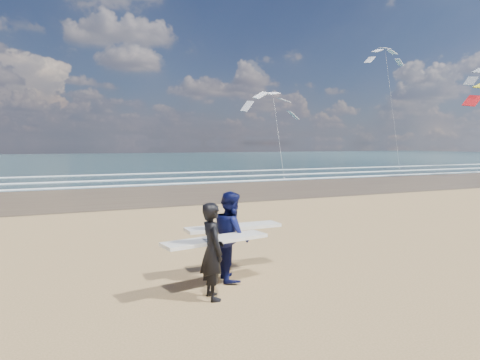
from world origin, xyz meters
name	(u,v)px	position (x,y,z in m)	size (l,w,h in m)	color
wet_sand_strip	(393,182)	(20.00, 18.00, 0.01)	(220.00, 12.00, 0.01)	#4C3928
ocean	(188,159)	(20.00, 72.00, 0.01)	(220.00, 100.00, 0.02)	#1B383C
foam_breakers	(319,173)	(20.00, 28.10, 0.05)	(220.00, 11.70, 0.05)	white
surfer_near	(213,249)	(-1.34, 0.23, 0.94)	(2.26, 1.14, 1.86)	black
surfer_far	(231,235)	(-0.57, 1.15, 0.97)	(2.20, 1.14, 1.93)	#0B0F3F
kite_1	(277,122)	(14.32, 26.39, 4.82)	(5.73, 4.73, 8.68)	slate
kite_5	(391,98)	(32.23, 31.56, 8.15)	(5.37, 4.69, 15.32)	slate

